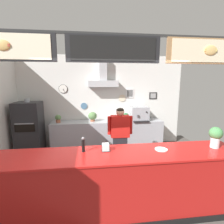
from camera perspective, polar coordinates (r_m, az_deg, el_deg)
The scene contains 14 objects.
ground_plane at distance 3.69m, azimuth -0.01°, elevation -25.47°, with size 6.51×6.51×0.00m, color #514C47.
back_wall_assembly at distance 5.53m, azimuth -3.17°, elevation 4.33°, with size 5.42×3.03×3.00m.
service_counter at distance 2.96m, azimuth 1.35°, elevation -23.11°, with size 4.08×0.74×1.05m.
back_prep_counter at distance 5.54m, azimuth -1.45°, elevation -7.74°, with size 3.53×0.58×0.92m.
pizza_oven at distance 5.45m, azimuth -26.07°, elevation -5.30°, with size 0.69×0.68×1.69m.
shop_worker at distance 4.18m, azimuth 2.71°, elevation -8.40°, with size 0.61×0.23×1.54m.
espresso_machine at distance 5.54m, azimuth 9.11°, elevation -0.53°, with size 0.55×0.55×0.45m.
potted_sage at distance 5.50m, azimuth 4.69°, elevation -1.36°, with size 0.19×0.19×0.25m.
potted_thyme at distance 5.38m, azimuth -6.59°, elevation -1.43°, with size 0.27×0.27×0.30m.
potted_oregano at distance 5.44m, azimuth -17.74°, elevation -2.04°, with size 0.18×0.18×0.24m.
basil_vase at distance 3.35m, azimuth 31.56°, elevation -7.03°, with size 0.21×0.21×0.36m.
napkin_holder at distance 2.78m, azimuth -2.16°, elevation -11.88°, with size 0.14×0.13×0.13m.
condiment_plate at distance 2.95m, azimuth 16.28°, elevation -12.00°, with size 0.21×0.21×0.01m.
pepper_grinder at distance 2.76m, azimuth -9.69°, elevation -10.77°, with size 0.05×0.05×0.24m.
Camera 1 is at (-0.37, -2.98, 2.14)m, focal length 27.09 mm.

